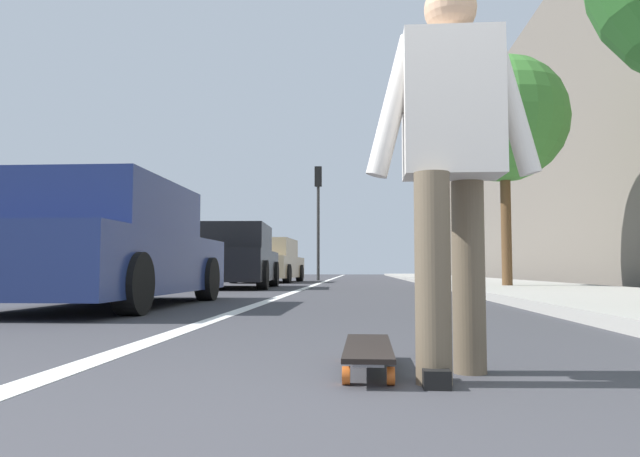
{
  "coord_description": "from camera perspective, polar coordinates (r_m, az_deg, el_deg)",
  "views": [
    {
      "loc": [
        -1.18,
        -0.1,
        0.44
      ],
      "look_at": [
        10.12,
        0.65,
        1.21
      ],
      "focal_mm": 33.67,
      "sensor_mm": 36.0,
      "label": 1
    }
  ],
  "objects": [
    {
      "name": "street_tree_mid",
      "position": [
        13.2,
        17.08,
        9.88
      ],
      "size": [
        2.62,
        2.62,
        4.87
      ],
      "color": "brown",
      "rests_on": "ground"
    },
    {
      "name": "sidewalk_curb",
      "position": [
        19.48,
        13.92,
        -4.91
      ],
      "size": [
        52.0,
        3.2,
        0.11
      ],
      "primitive_type": "cube",
      "color": "#9E9B93",
      "rests_on": "ground"
    },
    {
      "name": "parked_car_near",
      "position": [
        7.56,
        -19.56,
        -1.74
      ],
      "size": [
        4.45,
        1.91,
        1.46
      ],
      "color": "navy",
      "rests_on": "ground"
    },
    {
      "name": "parked_car_mid",
      "position": [
        14.2,
        -8.31,
        -2.78
      ],
      "size": [
        4.09,
        2.06,
        1.48
      ],
      "color": "black",
      "rests_on": "ground"
    },
    {
      "name": "skateboard",
      "position": [
        2.65,
        4.6,
        -11.41
      ],
      "size": [
        0.84,
        0.21,
        0.11
      ],
      "color": "orange",
      "rests_on": "ground"
    },
    {
      "name": "ground_plane",
      "position": [
        11.19,
        3.33,
        -6.14
      ],
      "size": [
        80.0,
        80.0,
        0.0
      ],
      "primitive_type": "plane",
      "color": "#38383D"
    },
    {
      "name": "building_facade",
      "position": [
        24.4,
        19.24,
        5.91
      ],
      "size": [
        40.0,
        1.2,
        9.0
      ],
      "primitive_type": "cube",
      "color": "#696156",
      "rests_on": "ground"
    },
    {
      "name": "traffic_light",
      "position": [
        24.11,
        -0.17,
        2.53
      ],
      "size": [
        0.33,
        0.28,
        4.57
      ],
      "color": "#2D2D2D",
      "rests_on": "ground"
    },
    {
      "name": "parked_car_far",
      "position": [
        20.44,
        -4.91,
        -3.17
      ],
      "size": [
        4.52,
        2.09,
        1.46
      ],
      "color": "tan",
      "rests_on": "ground"
    },
    {
      "name": "skater_person",
      "position": [
        2.55,
        12.37,
        7.41
      ],
      "size": [
        0.46,
        0.72,
        1.64
      ],
      "color": "brown",
      "rests_on": "ground"
    },
    {
      "name": "lane_stripe_white",
      "position": [
        21.22,
        0.39,
        -5.07
      ],
      "size": [
        52.0,
        0.16,
        0.01
      ],
      "primitive_type": "cube",
      "color": "silver",
      "rests_on": "ground"
    }
  ]
}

